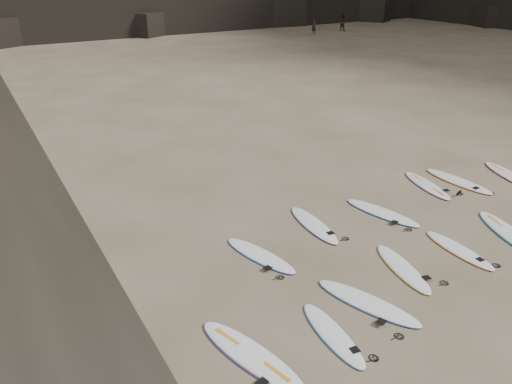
# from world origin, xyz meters

# --- Properties ---
(ground) EXTENTS (240.00, 240.00, 0.00)m
(ground) POSITION_xyz_m (0.00, 0.00, 0.00)
(ground) COLOR #897559
(ground) RESTS_ON ground
(surfboard_0) EXTENTS (0.76, 2.26, 0.08)m
(surfboard_0) POSITION_xyz_m (-3.73, -1.03, 0.04)
(surfboard_0) COLOR white
(surfboard_0) RESTS_ON ground
(surfboard_1) EXTENTS (1.43, 2.65, 0.09)m
(surfboard_1) POSITION_xyz_m (-2.40, -0.60, 0.05)
(surfboard_1) COLOR white
(surfboard_1) RESTS_ON ground
(surfboard_2) EXTENTS (1.10, 2.40, 0.08)m
(surfboard_2) POSITION_xyz_m (-0.69, 0.02, 0.04)
(surfboard_2) COLOR white
(surfboard_2) RESTS_ON ground
(surfboard_3) EXTENTS (0.67, 2.30, 0.08)m
(surfboard_3) POSITION_xyz_m (1.26, -0.10, 0.04)
(surfboard_3) COLOR white
(surfboard_3) RESTS_ON ground
(surfboard_4) EXTENTS (1.60, 2.80, 0.10)m
(surfboard_4) POSITION_xyz_m (3.21, -0.22, 0.05)
(surfboard_4) COLOR white
(surfboard_4) RESTS_ON ground
(surfboard_5) EXTENTS (1.18, 2.49, 0.09)m
(surfboard_5) POSITION_xyz_m (-3.48, 2.34, 0.04)
(surfboard_5) COLOR white
(surfboard_5) RESTS_ON ground
(surfboard_6) EXTENTS (0.85, 2.54, 0.09)m
(surfboard_6) POSITION_xyz_m (-1.27, 2.99, 0.04)
(surfboard_6) COLOR white
(surfboard_6) RESTS_ON ground
(surfboard_7) EXTENTS (1.20, 2.64, 0.09)m
(surfboard_7) POSITION_xyz_m (1.00, 2.56, 0.05)
(surfboard_7) COLOR white
(surfboard_7) RESTS_ON ground
(surfboard_8) EXTENTS (1.17, 2.57, 0.09)m
(surfboard_8) POSITION_xyz_m (3.78, 3.31, 0.04)
(surfboard_8) COLOR white
(surfboard_8) RESTS_ON ground
(surfboard_9) EXTENTS (0.77, 2.72, 0.10)m
(surfboard_9) POSITION_xyz_m (5.00, 3.00, 0.05)
(surfboard_9) COLOR white
(surfboard_9) RESTS_ON ground
(surfboard_10) EXTENTS (1.46, 2.75, 0.10)m
(surfboard_10) POSITION_xyz_m (7.03, 2.42, 0.05)
(surfboard_10) COLOR white
(surfboard_10) RESTS_ON ground
(surfboard_11) EXTENTS (1.36, 2.83, 0.10)m
(surfboard_11) POSITION_xyz_m (-5.50, -0.71, 0.05)
(surfboard_11) COLOR white
(surfboard_11) RESTS_ON ground
(person_a) EXTENTS (0.53, 0.65, 1.54)m
(person_a) POSITION_xyz_m (23.84, 37.17, 0.77)
(person_a) COLOR black
(person_a) RESTS_ON ground
(person_b) EXTENTS (1.05, 1.14, 1.88)m
(person_b) POSITION_xyz_m (28.11, 37.72, 0.94)
(person_b) COLOR black
(person_b) RESTS_ON ground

